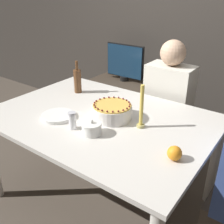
{
  "coord_description": "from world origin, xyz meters",
  "views": [
    {
      "loc": [
        1.05,
        -1.3,
        1.6
      ],
      "look_at": [
        0.09,
        0.02,
        0.81
      ],
      "focal_mm": 42.0,
      "sensor_mm": 36.0,
      "label": 1
    }
  ],
  "objects": [
    {
      "name": "plate_stack",
      "position": [
        -0.22,
        -0.19,
        0.77
      ],
      "size": [
        0.23,
        0.23,
        0.02
      ],
      "color": "white",
      "rests_on": "dining_table"
    },
    {
      "name": "wall_behind",
      "position": [
        0.0,
        1.4,
        1.3
      ],
      "size": [
        8.0,
        0.05,
        2.6
      ],
      "color": "#38332D",
      "rests_on": "ground_plane"
    },
    {
      "name": "sugar_shaker",
      "position": [
        -0.03,
        -0.25,
        0.82
      ],
      "size": [
        0.05,
        0.05,
        0.12
      ],
      "color": "white",
      "rests_on": "dining_table"
    },
    {
      "name": "orange_fruit_0",
      "position": [
        0.64,
        -0.17,
        0.8
      ],
      "size": [
        0.08,
        0.08,
        0.08
      ],
      "color": "orange",
      "rests_on": "dining_table"
    },
    {
      "name": "side_cabinet",
      "position": [
        -0.52,
        1.1,
        0.31
      ],
      "size": [
        0.71,
        0.52,
        0.62
      ],
      "color": "#382D23",
      "rests_on": "ground_plane"
    },
    {
      "name": "ground_plane",
      "position": [
        0.0,
        0.0,
        0.0
      ],
      "size": [
        12.0,
        12.0,
        0.0
      ],
      "primitive_type": "plane",
      "color": "#4C4238"
    },
    {
      "name": "dining_table",
      "position": [
        0.0,
        0.0,
        0.66
      ],
      "size": [
        1.56,
        1.1,
        0.76
      ],
      "color": "beige",
      "rests_on": "ground_plane"
    },
    {
      "name": "cake",
      "position": [
        0.09,
        0.02,
        0.81
      ],
      "size": [
        0.28,
        0.28,
        0.11
      ],
      "color": "white",
      "rests_on": "dining_table"
    },
    {
      "name": "tv_monitor",
      "position": [
        -0.52,
        1.1,
        0.83
      ],
      "size": [
        0.47,
        0.1,
        0.41
      ],
      "color": "black",
      "rests_on": "side_cabinet"
    },
    {
      "name": "bottle",
      "position": [
        -0.44,
        0.25,
        0.87
      ],
      "size": [
        0.06,
        0.06,
        0.28
      ],
      "color": "brown",
      "rests_on": "dining_table"
    },
    {
      "name": "candle",
      "position": [
        0.32,
        0.03,
        0.88
      ],
      "size": [
        0.05,
        0.05,
        0.29
      ],
      "color": "tan",
      "rests_on": "dining_table"
    },
    {
      "name": "sugar_bowl",
      "position": [
        0.11,
        -0.23,
        0.8
      ],
      "size": [
        0.13,
        0.13,
        0.1
      ],
      "color": "white",
      "rests_on": "dining_table"
    },
    {
      "name": "person_man_blue_shirt",
      "position": [
        0.18,
        0.75,
        0.53
      ],
      "size": [
        0.4,
        0.34,
        1.21
      ],
      "rotation": [
        0.0,
        0.0,
        3.14
      ],
      "color": "#473D33",
      "rests_on": "ground_plane"
    }
  ]
}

